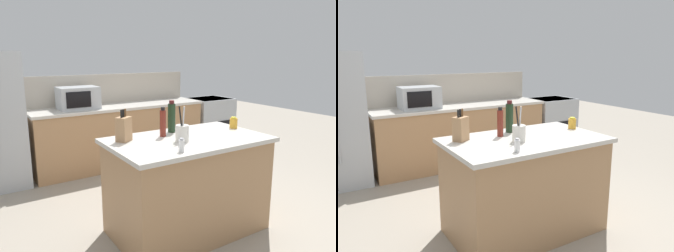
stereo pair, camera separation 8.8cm
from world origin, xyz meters
TOP-DOWN VIEW (x-y plane):
  - ground_plane at (0.00, 0.00)m, footprint 14.00×14.00m
  - back_counter_run at (0.30, 2.20)m, footprint 2.70×0.66m
  - wall_backsplash at (0.30, 2.52)m, footprint 2.66×0.03m
  - kitchen_island at (0.00, 0.00)m, footprint 1.49×0.89m
  - range_oven at (2.07, 2.20)m, footprint 0.76×0.65m
  - microwave at (-0.35, 2.20)m, footprint 0.55×0.39m
  - knife_block at (-0.55, 0.22)m, footprint 0.16×0.15m
  - utensil_crock at (-0.12, -0.07)m, footprint 0.12×0.12m
  - honey_jar at (0.65, 0.08)m, footprint 0.08×0.08m
  - salt_shaker at (-0.30, -0.33)m, footprint 0.05×0.05m
  - vinegar_bottle at (-0.16, 0.18)m, footprint 0.06×0.06m
  - wine_bottle at (-0.00, 0.28)m, footprint 0.08×0.08m

SIDE VIEW (x-z plane):
  - ground_plane at x=0.00m, z-range 0.00..0.00m
  - range_oven at x=2.07m, z-range 0.01..0.93m
  - back_counter_run at x=0.30m, z-range 0.00..0.94m
  - kitchen_island at x=0.00m, z-range 0.00..0.94m
  - salt_shaker at x=-0.30m, z-range 0.94..1.05m
  - honey_jar at x=0.65m, z-range 0.94..1.06m
  - utensil_crock at x=-0.12m, z-range 0.86..1.18m
  - knife_block at x=-0.55m, z-range 0.91..1.20m
  - vinegar_bottle at x=-0.16m, z-range 0.93..1.21m
  - wine_bottle at x=0.00m, z-range 0.93..1.25m
  - microwave at x=-0.35m, z-range 0.94..1.26m
  - wall_backsplash at x=0.30m, z-range 0.94..1.40m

